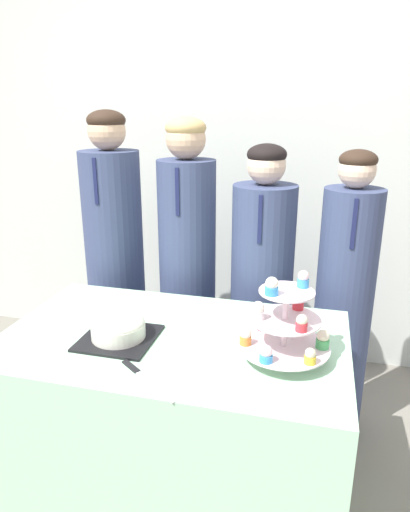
% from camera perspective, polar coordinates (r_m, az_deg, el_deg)
% --- Properties ---
extents(wall_back, '(9.00, 0.06, 2.70)m').
position_cam_1_polar(wall_back, '(2.90, 4.52, 13.20)').
color(wall_back, silver).
rests_on(wall_back, ground_plane).
extents(table, '(1.30, 0.78, 0.77)m').
position_cam_1_polar(table, '(1.96, -3.75, -19.92)').
color(table, '#A8DBB2').
rests_on(table, ground_plane).
extents(round_cake, '(0.27, 0.27, 0.10)m').
position_cam_1_polar(round_cake, '(1.73, -10.79, -8.74)').
color(round_cake, black).
rests_on(round_cake, table).
extents(cake_knife, '(0.25, 0.19, 0.01)m').
position_cam_1_polar(cake_knife, '(1.54, -8.23, -14.34)').
color(cake_knife, silver).
rests_on(cake_knife, table).
extents(cupcake_stand, '(0.31, 0.31, 0.31)m').
position_cam_1_polar(cupcake_stand, '(1.57, 9.94, -8.44)').
color(cupcake_stand, silver).
rests_on(cupcake_stand, table).
extents(student_0, '(0.31, 0.31, 1.59)m').
position_cam_1_polar(student_0, '(2.51, -11.08, -1.86)').
color(student_0, '#384266').
rests_on(student_0, ground_plane).
extents(student_1, '(0.29, 0.29, 1.56)m').
position_cam_1_polar(student_1, '(2.37, -2.19, -2.88)').
color(student_1, '#384266').
rests_on(student_1, ground_plane).
extents(student_2, '(0.31, 0.31, 1.44)m').
position_cam_1_polar(student_2, '(2.32, 7.00, -5.29)').
color(student_2, '#384266').
rests_on(student_2, ground_plane).
extents(student_3, '(0.27, 0.28, 1.42)m').
position_cam_1_polar(student_3, '(2.31, 16.89, -6.14)').
color(student_3, '#384266').
rests_on(student_3, ground_plane).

